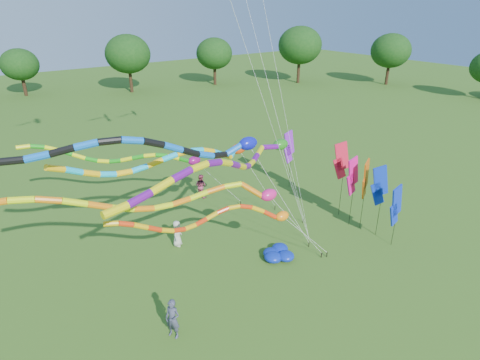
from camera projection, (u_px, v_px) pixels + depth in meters
ground at (331, 296)px, 19.05m from camera, size 160.00×160.00×0.00m
tree_ring at (268, 166)px, 19.09m from camera, size 119.41×118.25×9.62m
tube_kite_red at (225, 218)px, 18.50m from camera, size 10.83×2.23×5.41m
tube_kite_orange at (173, 198)px, 16.96m from camera, size 14.93×3.33×7.19m
tube_kite_purple at (242, 160)px, 16.10m from camera, size 13.49×5.89×8.70m
tube_kite_blue at (163, 149)px, 15.67m from camera, size 15.13×1.71×9.07m
tube_kite_cyan at (188, 157)px, 19.61m from camera, size 13.50×2.49×7.72m
tube_kite_green at (136, 157)px, 24.20m from camera, size 11.97×4.38×6.16m
banner_pole_blue_b at (379, 186)px, 22.74m from camera, size 1.10×0.53×4.51m
banner_pole_blue_a at (396, 206)px, 21.88m from camera, size 1.16×0.16×3.86m
banner_pole_red at (341, 161)px, 24.74m from camera, size 1.11×0.48×5.09m
banner_pole_orange at (365, 179)px, 23.33m from camera, size 1.10×0.54×4.61m
banner_pole_magenta_b at (352, 176)px, 23.69m from camera, size 1.16×0.16×4.62m
banner_pole_violet at (289, 147)px, 28.85m from camera, size 1.16×0.20×4.49m
blue_nylon_heap at (277, 254)px, 21.77m from camera, size 1.66×1.88×0.59m
person_a at (177, 233)px, 22.74m from camera, size 0.90×0.88×1.57m
person_b at (173, 319)px, 16.43m from camera, size 0.70×0.79×1.82m
person_c at (201, 186)px, 28.42m from camera, size 0.94×1.03×1.73m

